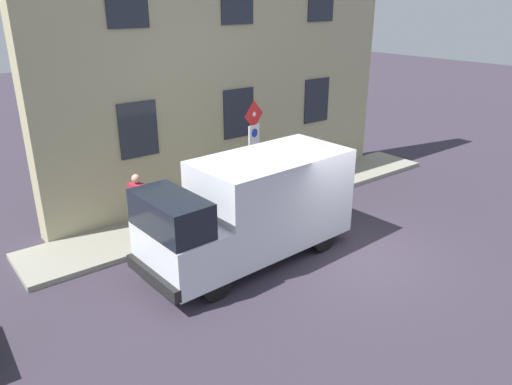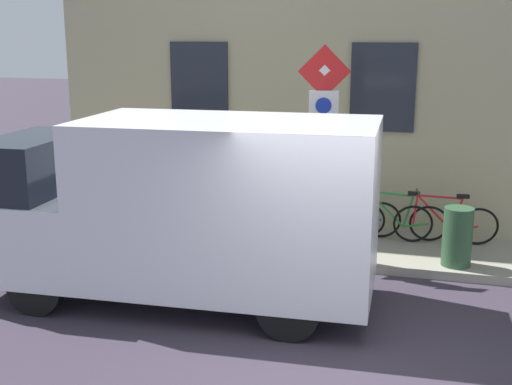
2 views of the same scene
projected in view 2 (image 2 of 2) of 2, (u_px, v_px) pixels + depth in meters
ground_plane at (332, 363)px, 7.40m from camera, size 80.00×80.00×0.00m
sidewalk_slab at (371, 250)px, 11.05m from camera, size 1.91×14.09×0.14m
sign_post_stacked at (323, 128)px, 10.04m from camera, size 0.20×0.55×3.15m
delivery_van at (186, 206)px, 8.85m from camera, size 2.25×5.42×2.50m
bicycle_red at (445, 223)px, 11.02m from camera, size 0.46×1.71×0.89m
bicycle_green at (397, 219)px, 11.23m from camera, size 0.46×1.72×0.89m
bicycle_blue at (350, 216)px, 11.43m from camera, size 0.46×1.72×0.89m
pedestrian at (143, 179)px, 11.70m from camera, size 0.46×0.37×1.72m
litter_bin at (457, 237)px, 10.01m from camera, size 0.44×0.44×0.90m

